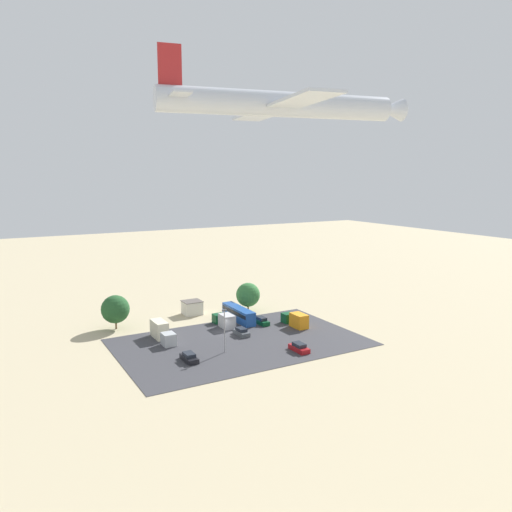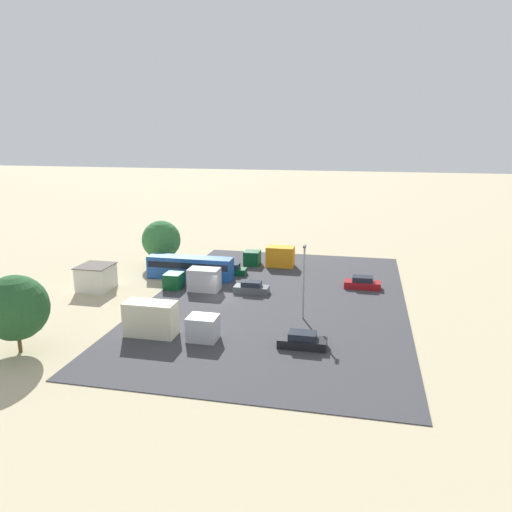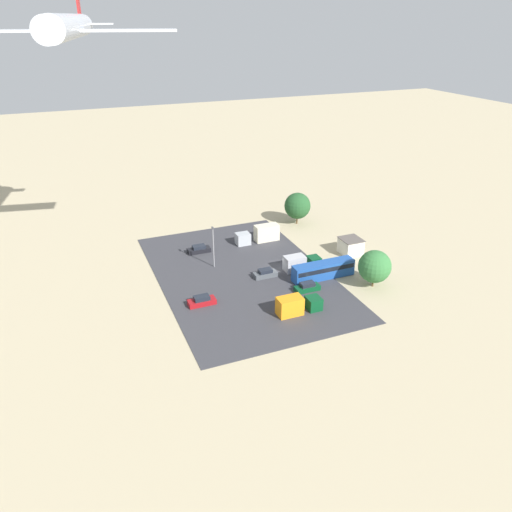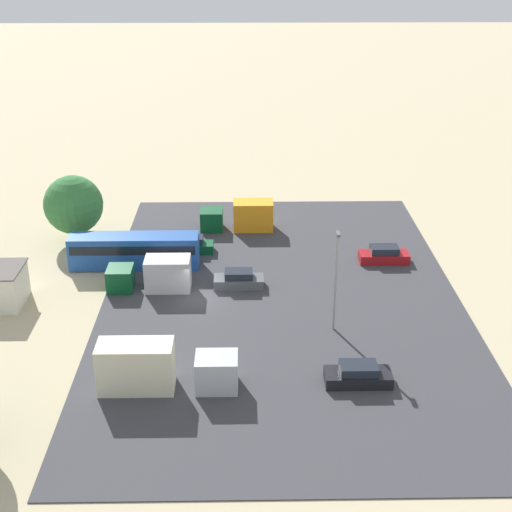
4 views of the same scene
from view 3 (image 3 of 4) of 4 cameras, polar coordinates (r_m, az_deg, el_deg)
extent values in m
plane|color=tan|center=(95.15, 2.38, -1.47)|extent=(400.00, 400.00, 0.00)
cube|color=#38383D|center=(92.73, -1.56, -2.20)|extent=(47.26, 30.19, 0.08)
cube|color=silver|center=(102.26, 10.76, 1.07)|extent=(4.14, 3.84, 3.13)
cube|color=#59514C|center=(101.60, 10.83, 1.90)|extent=(4.38, 4.08, 0.12)
cube|color=#1E4C9E|center=(91.90, 7.69, -1.61)|extent=(2.46, 11.87, 3.05)
cube|color=black|center=(91.66, 7.71, -1.31)|extent=(2.50, 11.39, 0.85)
cube|color=#0C4723|center=(87.84, 5.87, -3.68)|extent=(1.74, 4.51, 0.91)
cube|color=#1E232D|center=(87.46, 5.89, -3.23)|extent=(1.46, 2.52, 0.66)
cube|color=maroon|center=(83.87, -6.20, -5.24)|extent=(1.93, 4.63, 0.89)
cube|color=#1E232D|center=(83.48, -6.23, -4.79)|extent=(1.62, 2.59, 0.66)
cube|color=black|center=(102.01, -6.53, 0.66)|extent=(1.95, 4.59, 0.87)
cube|color=#1E232D|center=(101.69, -6.55, 1.04)|extent=(1.64, 2.57, 0.63)
cube|color=#4C5156|center=(91.92, 1.06, -2.13)|extent=(1.85, 4.34, 0.88)
cube|color=#1E232D|center=(91.57, 1.07, -1.71)|extent=(1.56, 2.43, 0.64)
cube|color=#ADB2B7|center=(104.70, -1.51, 1.98)|extent=(2.36, 2.87, 2.42)
cube|color=beige|center=(106.37, 1.22, 2.68)|extent=(2.36, 5.11, 3.45)
cube|color=#0C4723|center=(82.42, 6.59, -5.37)|extent=(2.45, 2.29, 2.11)
cube|color=orange|center=(80.42, 3.88, -5.73)|extent=(2.45, 4.08, 3.01)
cube|color=#0C4723|center=(96.00, 6.63, -0.65)|extent=(2.43, 2.19, 2.00)
cube|color=#B2B2B7|center=(94.03, 4.43, -0.85)|extent=(2.43, 3.90, 2.86)
cylinder|color=brown|center=(91.10, 13.21, -2.89)|extent=(0.36, 0.36, 1.75)
sphere|color=#337038|center=(89.71, 13.41, -1.18)|extent=(5.82, 5.82, 5.82)
cylinder|color=brown|center=(115.92, 4.70, 4.20)|extent=(0.36, 0.36, 2.11)
sphere|color=#235128|center=(114.75, 4.76, 5.74)|extent=(6.00, 6.00, 6.00)
cylinder|color=gray|center=(94.31, -4.88, 0.92)|extent=(0.20, 0.20, 7.90)
cube|color=#4C4C51|center=(92.65, -4.97, 3.23)|extent=(0.90, 0.28, 0.20)
cylinder|color=silver|center=(83.04, -20.53, 23.34)|extent=(33.63, 9.74, 3.42)
cone|color=silver|center=(65.41, -22.63, 22.75)|extent=(4.32, 3.91, 3.25)
cube|color=silver|center=(83.05, -20.47, 22.99)|extent=(10.36, 30.57, 0.36)
cube|color=silver|center=(97.04, -19.42, 23.74)|extent=(4.35, 11.00, 0.24)
camera|label=1|loc=(132.72, -48.18, 12.73)|focal=35.00mm
camera|label=2|loc=(136.24, -14.44, 15.08)|focal=35.00mm
camera|label=4|loc=(134.91, -9.05, 19.11)|focal=50.00mm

